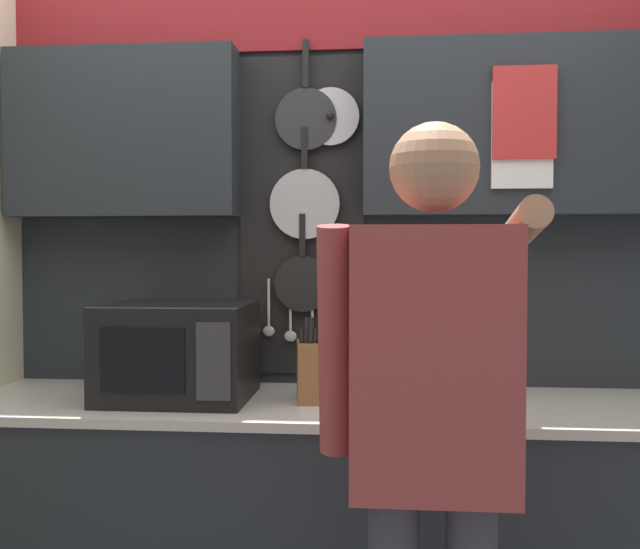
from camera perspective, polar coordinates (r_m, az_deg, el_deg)
base_cabinet_counter at (r=2.51m, az=0.33°, el=-20.29°), size 2.37×0.63×0.90m
back_wall_unit at (r=2.60m, az=1.09°, el=4.43°), size 2.94×0.23×2.50m
microwave at (r=2.42m, az=-11.27°, el=-6.04°), size 0.48×0.40×0.32m
knife_block at (r=2.35m, az=-0.48°, el=-7.67°), size 0.13×0.16×0.28m
utensil_crock at (r=2.34m, az=4.26°, el=-7.99°), size 0.12×0.12×0.35m
person at (r=1.72m, az=9.00°, el=-11.15°), size 0.54×0.66×1.69m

